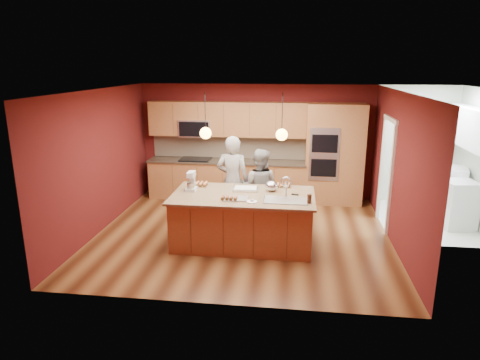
# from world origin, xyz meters

# --- Properties ---
(floor) EXTENTS (5.50, 5.50, 0.00)m
(floor) POSITION_xyz_m (0.00, 0.00, 0.00)
(floor) COLOR #452210
(floor) RESTS_ON ground
(ceiling) EXTENTS (5.50, 5.50, 0.00)m
(ceiling) POSITION_xyz_m (0.00, 0.00, 2.70)
(ceiling) COLOR white
(ceiling) RESTS_ON ground
(wall_back) EXTENTS (5.50, 0.00, 5.50)m
(wall_back) POSITION_xyz_m (0.00, 2.50, 1.35)
(wall_back) COLOR #511313
(wall_back) RESTS_ON ground
(wall_front) EXTENTS (5.50, 0.00, 5.50)m
(wall_front) POSITION_xyz_m (0.00, -2.50, 1.35)
(wall_front) COLOR #511313
(wall_front) RESTS_ON ground
(wall_left) EXTENTS (0.00, 5.00, 5.00)m
(wall_left) POSITION_xyz_m (-2.75, 0.00, 1.35)
(wall_left) COLOR #511313
(wall_left) RESTS_ON ground
(wall_right) EXTENTS (0.00, 5.00, 5.00)m
(wall_right) POSITION_xyz_m (2.75, 0.00, 1.35)
(wall_right) COLOR #511313
(wall_right) RESTS_ON ground
(cabinet_run) EXTENTS (3.74, 0.64, 2.30)m
(cabinet_run) POSITION_xyz_m (-0.68, 2.25, 0.98)
(cabinet_run) COLOR #9B542B
(cabinet_run) RESTS_ON floor
(oven_column) EXTENTS (1.30, 0.62, 2.30)m
(oven_column) POSITION_xyz_m (1.85, 2.19, 1.15)
(oven_column) COLOR #9B542B
(oven_column) RESTS_ON floor
(doorway_trim) EXTENTS (0.08, 1.11, 2.20)m
(doorway_trim) POSITION_xyz_m (2.73, 0.80, 1.05)
(doorway_trim) COLOR silver
(doorway_trim) RESTS_ON wall_right
(laundry_room) EXTENTS (2.60, 2.70, 2.70)m
(laundry_room) POSITION_xyz_m (4.35, 1.20, 1.95)
(laundry_room) COLOR silver
(laundry_room) RESTS_ON ground
(pendant_left) EXTENTS (0.20, 0.20, 0.80)m
(pendant_left) POSITION_xyz_m (-0.59, -0.41, 2.00)
(pendant_left) COLOR black
(pendant_left) RESTS_ON ceiling
(pendant_right) EXTENTS (0.20, 0.20, 0.80)m
(pendant_right) POSITION_xyz_m (0.72, -0.41, 2.00)
(pendant_right) COLOR black
(pendant_right) RESTS_ON ceiling
(island) EXTENTS (2.51, 1.40, 1.30)m
(island) POSITION_xyz_m (0.08, -0.42, 0.47)
(island) COLOR #9B542B
(island) RESTS_ON floor
(person_left) EXTENTS (0.71, 0.51, 1.81)m
(person_left) POSITION_xyz_m (-0.26, 0.54, 0.90)
(person_left) COLOR black
(person_left) RESTS_ON floor
(person_right) EXTENTS (0.85, 0.72, 1.56)m
(person_right) POSITION_xyz_m (0.28, 0.54, 0.78)
(person_right) COLOR gray
(person_right) RESTS_ON floor
(stand_mixer) EXTENTS (0.19, 0.26, 0.35)m
(stand_mixer) POSITION_xyz_m (-0.90, -0.28, 1.07)
(stand_mixer) COLOR silver
(stand_mixer) RESTS_ON island
(sheet_cake) EXTENTS (0.47, 0.35, 0.05)m
(sheet_cake) POSITION_xyz_m (0.08, -0.14, 0.95)
(sheet_cake) COLOR silver
(sheet_cake) RESTS_ON island
(cooling_rack) EXTENTS (0.43, 0.32, 0.02)m
(cooling_rack) POSITION_xyz_m (-0.02, -0.70, 0.93)
(cooling_rack) COLOR silver
(cooling_rack) RESTS_ON island
(mixing_bowl) EXTENTS (0.23, 0.23, 0.20)m
(mixing_bowl) POSITION_xyz_m (0.55, -0.14, 1.01)
(mixing_bowl) COLOR silver
(mixing_bowl) RESTS_ON island
(plate) EXTENTS (0.18, 0.18, 0.01)m
(plate) POSITION_xyz_m (0.27, -0.83, 0.93)
(plate) COLOR white
(plate) RESTS_ON island
(tumbler) EXTENTS (0.08, 0.08, 0.15)m
(tumbler) POSITION_xyz_m (1.21, -0.75, 1.00)
(tumbler) COLOR #382012
(tumbler) RESTS_ON island
(phone) EXTENTS (0.13, 0.08, 0.01)m
(phone) POSITION_xyz_m (0.98, -0.31, 0.93)
(phone) COLOR black
(phone) RESTS_ON island
(cupcakes_left) EXTENTS (0.24, 0.24, 0.07)m
(cupcakes_left) POSITION_xyz_m (-0.79, 0.02, 0.96)
(cupcakes_left) COLOR #C77342
(cupcakes_left) RESTS_ON island
(cupcakes_rack) EXTENTS (0.29, 0.14, 0.06)m
(cupcakes_rack) POSITION_xyz_m (-0.12, -0.79, 0.97)
(cupcakes_rack) COLOR #C77342
(cupcakes_rack) RESTS_ON island
(cupcakes_right) EXTENTS (0.28, 0.21, 0.06)m
(cupcakes_right) POSITION_xyz_m (0.76, 0.16, 0.95)
(cupcakes_right) COLOR #C77342
(cupcakes_right) RESTS_ON island
(washer) EXTENTS (0.67, 0.68, 0.94)m
(washer) POSITION_xyz_m (4.18, 0.93, 0.47)
(washer) COLOR silver
(washer) RESTS_ON floor
(dryer) EXTENTS (0.83, 0.85, 1.06)m
(dryer) POSITION_xyz_m (4.21, 1.60, 0.53)
(dryer) COLOR silver
(dryer) RESTS_ON floor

